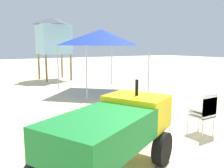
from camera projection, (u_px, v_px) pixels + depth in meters
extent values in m
cube|color=#197A2D|center=(100.00, 133.00, 3.51)|extent=(2.10, 1.76, 0.50)
cube|color=yellow|center=(136.00, 111.00, 4.50)|extent=(1.19, 1.34, 0.60)
cylinder|color=black|center=(137.00, 88.00, 4.43)|extent=(0.08, 0.08, 0.30)
cylinder|color=black|center=(111.00, 136.00, 4.84)|extent=(0.62, 0.42, 0.60)
cylinder|color=black|center=(162.00, 148.00, 4.26)|extent=(0.62, 0.42, 0.60)
cube|color=white|center=(201.00, 116.00, 5.76)|extent=(0.48, 0.48, 0.04)
cube|color=white|center=(210.00, 110.00, 5.55)|extent=(0.48, 0.04, 0.40)
cube|color=white|center=(201.00, 112.00, 5.75)|extent=(0.48, 0.48, 0.04)
cube|color=white|center=(210.00, 106.00, 5.54)|extent=(0.48, 0.04, 0.40)
cube|color=white|center=(202.00, 109.00, 5.74)|extent=(0.48, 0.48, 0.04)
cube|color=white|center=(210.00, 102.00, 5.52)|extent=(0.48, 0.04, 0.40)
cylinder|color=white|center=(199.00, 121.00, 6.09)|extent=(0.04, 0.04, 0.42)
cylinder|color=white|center=(188.00, 124.00, 5.86)|extent=(0.04, 0.04, 0.42)
cylinder|color=white|center=(214.00, 126.00, 5.74)|extent=(0.04, 0.04, 0.42)
cylinder|color=white|center=(202.00, 129.00, 5.51)|extent=(0.04, 0.04, 0.42)
ellipsoid|color=#268CCC|center=(119.00, 114.00, 7.37)|extent=(2.54, 0.90, 0.08)
ellipsoid|color=red|center=(122.00, 113.00, 7.20)|extent=(2.40, 0.78, 0.08)
ellipsoid|color=#268CCC|center=(124.00, 110.00, 7.25)|extent=(2.58, 0.44, 0.08)
cylinder|color=#B2B2B7|center=(87.00, 74.00, 9.06)|extent=(0.05, 0.05, 2.15)
cylinder|color=#B2B2B7|center=(149.00, 70.00, 10.72)|extent=(0.05, 0.05, 2.15)
cylinder|color=#B2B2B7|center=(58.00, 68.00, 11.66)|extent=(0.05, 0.05, 2.15)
cylinder|color=#B2B2B7|center=(112.00, 65.00, 13.32)|extent=(0.05, 0.05, 2.15)
pyramid|color=#1938BF|center=(101.00, 37.00, 10.96)|extent=(3.12, 3.12, 0.74)
cylinder|color=olive|center=(46.00, 68.00, 14.08)|extent=(0.12, 0.12, 1.63)
cylinder|color=olive|center=(71.00, 67.00, 14.91)|extent=(0.12, 0.12, 1.63)
cylinder|color=olive|center=(39.00, 67.00, 15.38)|extent=(0.12, 0.12, 1.63)
cylinder|color=olive|center=(62.00, 66.00, 16.21)|extent=(0.12, 0.12, 1.63)
cube|color=#9BD2E2|center=(54.00, 40.00, 14.88)|extent=(1.80, 1.80, 1.80)
pyramid|color=#4C5156|center=(53.00, 21.00, 14.70)|extent=(1.98, 1.98, 0.45)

